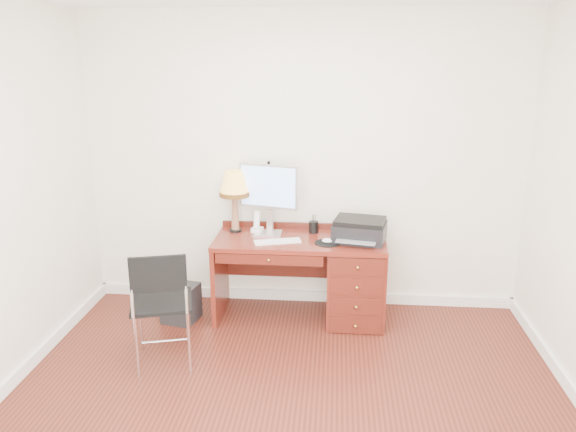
# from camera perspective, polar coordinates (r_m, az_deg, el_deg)

# --- Properties ---
(ground) EXTENTS (4.00, 4.00, 0.00)m
(ground) POSITION_cam_1_polar(r_m,az_deg,el_deg) (4.04, -0.24, -18.90)
(ground) COLOR #3E150E
(ground) RESTS_ON ground
(room_shell) EXTENTS (4.00, 4.00, 4.00)m
(room_shell) POSITION_cam_1_polar(r_m,az_deg,el_deg) (4.54, 0.50, -13.81)
(room_shell) COLOR white
(room_shell) RESTS_ON ground
(desk) EXTENTS (1.50, 0.67, 0.75)m
(desk) POSITION_cam_1_polar(r_m,az_deg,el_deg) (5.07, 4.86, -5.98)
(desk) COLOR maroon
(desk) RESTS_ON ground
(monitor) EXTENTS (0.55, 0.24, 0.64)m
(monitor) POSITION_cam_1_polar(r_m,az_deg,el_deg) (4.99, -2.05, 2.64)
(monitor) COLOR silver
(monitor) RESTS_ON desk
(keyboard) EXTENTS (0.42, 0.22, 0.02)m
(keyboard) POSITION_cam_1_polar(r_m,az_deg,el_deg) (4.85, -1.08, -2.60)
(keyboard) COLOR white
(keyboard) RESTS_ON desk
(mouse_pad) EXTENTS (0.22, 0.22, 0.04)m
(mouse_pad) POSITION_cam_1_polar(r_m,az_deg,el_deg) (4.83, 4.05, -2.64)
(mouse_pad) COLOR black
(mouse_pad) RESTS_ON desk
(printer) EXTENTS (0.50, 0.42, 0.20)m
(printer) POSITION_cam_1_polar(r_m,az_deg,el_deg) (4.91, 7.29, -1.40)
(printer) COLOR black
(printer) RESTS_ON desk
(leg_lamp) EXTENTS (0.27, 0.27, 0.56)m
(leg_lamp) POSITION_cam_1_polar(r_m,az_deg,el_deg) (5.06, -5.47, 2.90)
(leg_lamp) COLOR black
(leg_lamp) RESTS_ON desk
(phone) EXTENTS (0.11, 0.11, 0.19)m
(phone) POSITION_cam_1_polar(r_m,az_deg,el_deg) (5.12, -3.15, -1.01)
(phone) COLOR white
(phone) RESTS_ON desk
(pen_cup) EXTENTS (0.09, 0.09, 0.11)m
(pen_cup) POSITION_cam_1_polar(r_m,az_deg,el_deg) (5.09, 2.61, -1.13)
(pen_cup) COLOR black
(pen_cup) RESTS_ON desk
(chair) EXTENTS (0.55, 0.55, 0.95)m
(chair) POSITION_cam_1_polar(r_m,az_deg,el_deg) (4.33, -13.05, -8.02)
(chair) COLOR black
(chair) RESTS_ON ground
(equipment_box) EXTENTS (0.34, 0.34, 0.33)m
(equipment_box) POSITION_cam_1_polar(r_m,az_deg,el_deg) (5.18, -10.82, -8.67)
(equipment_box) COLOR black
(equipment_box) RESTS_ON ground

